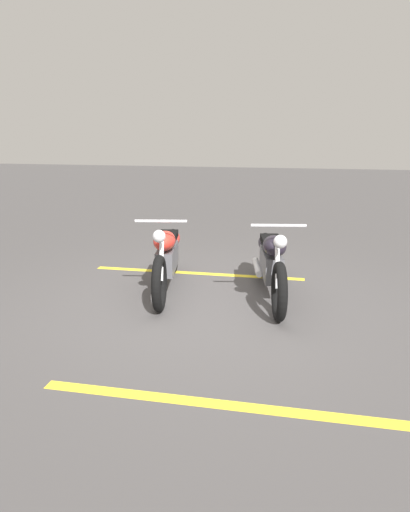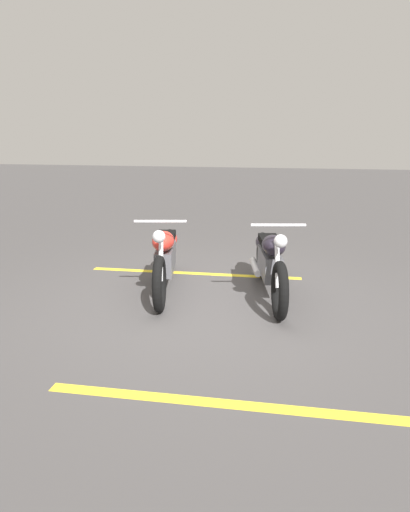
{
  "view_description": "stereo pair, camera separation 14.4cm",
  "coord_description": "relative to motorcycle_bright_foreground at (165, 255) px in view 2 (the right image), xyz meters",
  "views": [
    {
      "loc": [
        4.82,
        1.37,
        1.92
      ],
      "look_at": [
        0.16,
        0.0,
        0.65
      ],
      "focal_mm": 30.35,
      "sensor_mm": 36.0,
      "label": 1
    },
    {
      "loc": [
        4.86,
        1.23,
        1.92
      ],
      "look_at": [
        0.16,
        0.0,
        0.65
      ],
      "focal_mm": 30.35,
      "sensor_mm": 36.0,
      "label": 2
    }
  ],
  "objects": [
    {
      "name": "parking_stripe_near",
      "position": [
        -0.74,
        0.18,
        -0.46
      ],
      "size": [
        0.41,
        3.2,
        0.01
      ],
      "primitive_type": "cube",
      "rotation": [
        0.0,
        0.0,
        1.66
      ],
      "color": "yellow",
      "rests_on": "ground"
    },
    {
      "name": "ground_plane",
      "position": [
        0.43,
        0.71,
        -0.46
      ],
      "size": [
        60.0,
        60.0,
        0.0
      ],
      "primitive_type": "plane",
      "color": "#474444"
    },
    {
      "name": "motorcycle_dark_foreground",
      "position": [
        -0.11,
        1.38,
        0.0
      ],
      "size": [
        2.19,
        0.81,
        1.04
      ],
      "rotation": [
        0.0,
        0.0,
        0.25
      ],
      "color": "black",
      "rests_on": "ground"
    },
    {
      "name": "motorcycle_bright_foreground",
      "position": [
        0.0,
        0.0,
        0.0
      ],
      "size": [
        2.19,
        0.81,
        1.04
      ],
      "rotation": [
        0.0,
        0.0,
        0.26
      ],
      "color": "black",
      "rests_on": "ground"
    },
    {
      "name": "parking_stripe_mid",
      "position": [
        2.44,
        1.53,
        -0.46
      ],
      "size": [
        0.41,
        3.2,
        0.01
      ],
      "primitive_type": "cube",
      "rotation": [
        0.0,
        0.0,
        1.66
      ],
      "color": "yellow",
      "rests_on": "ground"
    }
  ]
}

